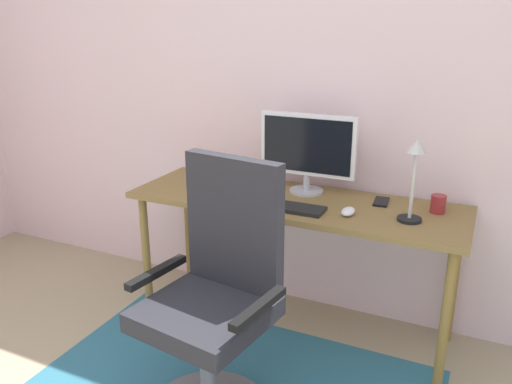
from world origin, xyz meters
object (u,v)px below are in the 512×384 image
at_px(monitor, 308,148).
at_px(computer_mouse, 348,212).
at_px(desk, 294,213).
at_px(coffee_cup, 438,204).
at_px(cell_phone, 381,202).
at_px(office_chair, 215,318).
at_px(keyboard, 281,206).
at_px(desk_lamp, 414,171).

distance_m(monitor, computer_mouse, 0.44).
distance_m(desk, coffee_cup, 0.70).
relative_size(cell_phone, office_chair, 0.13).
distance_m(keyboard, cell_phone, 0.51).
bearing_deg(desk_lamp, computer_mouse, -170.62).
xyz_separation_m(monitor, cell_phone, (0.40, -0.00, -0.23)).
relative_size(computer_mouse, coffee_cup, 1.22).
distance_m(cell_phone, desk_lamp, 0.34).
xyz_separation_m(keyboard, office_chair, (-0.03, -0.61, -0.28)).
distance_m(desk, computer_mouse, 0.34).
xyz_separation_m(desk, computer_mouse, (0.31, -0.10, 0.09)).
distance_m(monitor, cell_phone, 0.46).
height_order(monitor, computer_mouse, monitor).
relative_size(keyboard, computer_mouse, 4.13).
height_order(desk, computer_mouse, computer_mouse).
height_order(coffee_cup, desk_lamp, desk_lamp).
xyz_separation_m(keyboard, cell_phone, (0.43, 0.28, -0.00)).
bearing_deg(computer_mouse, office_chair, -118.37).
bearing_deg(monitor, office_chair, -93.77).
bearing_deg(desk, office_chair, -93.45).
xyz_separation_m(coffee_cup, office_chair, (-0.73, -0.86, -0.32)).
relative_size(computer_mouse, cell_phone, 0.74).
bearing_deg(desk, monitor, 84.47).
bearing_deg(keyboard, monitor, 84.04).
relative_size(desk, monitor, 3.34).
bearing_deg(cell_phone, computer_mouse, -118.39).
distance_m(monitor, office_chair, 1.03).
relative_size(monitor, desk_lamp, 1.35).
relative_size(cell_phone, desk_lamp, 0.37).
bearing_deg(computer_mouse, coffee_cup, 29.41).
bearing_deg(coffee_cup, keyboard, -160.11).
height_order(keyboard, office_chair, office_chair).
xyz_separation_m(desk_lamp, office_chair, (-0.62, -0.70, -0.51)).
relative_size(desk, coffee_cup, 19.91).
relative_size(keyboard, cell_phone, 3.07).
bearing_deg(keyboard, coffee_cup, 19.89).
relative_size(coffee_cup, office_chair, 0.08).
distance_m(keyboard, desk_lamp, 0.64).
height_order(desk, office_chair, office_chair).
xyz_separation_m(keyboard, computer_mouse, (0.32, 0.04, 0.01)).
bearing_deg(keyboard, desk, 83.63).
height_order(cell_phone, desk_lamp, desk_lamp).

